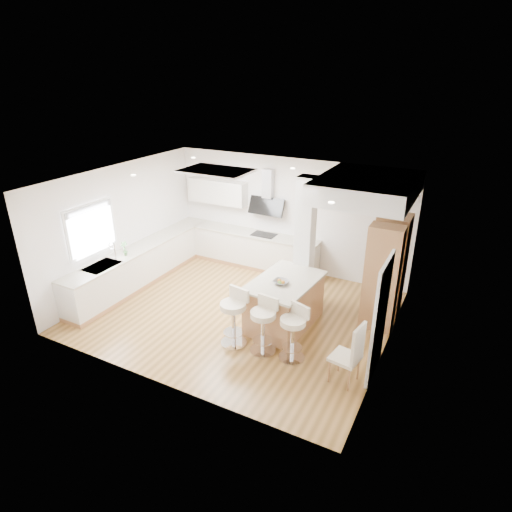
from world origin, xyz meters
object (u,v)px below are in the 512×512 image
Objects in this scene: peninsula at (284,303)px; bar_stool_c at (294,330)px; bar_stool_b at (264,323)px; bar_stool_a at (234,314)px; dining_chair at (351,353)px.

peninsula reaches higher than bar_stool_c.
peninsula is 1.65× the size of bar_stool_c.
bar_stool_b is (0.03, -0.96, 0.09)m from peninsula.
bar_stool_a reaches higher than peninsula.
dining_chair is at bearing 7.13° from bar_stool_a.
bar_stool_b is 0.55m from bar_stool_c.
dining_chair is (2.20, -0.11, -0.02)m from bar_stool_a.
bar_stool_b is (0.58, 0.03, -0.02)m from bar_stool_a.
peninsula is 0.97m from bar_stool_b.
bar_stool_a is 1.14m from bar_stool_c.
peninsula is 1.56× the size of bar_stool_a.
peninsula is 1.53× the size of dining_chair.
dining_chair reaches higher than bar_stool_b.
dining_chair is at bearing 10.49° from bar_stool_c.
bar_stool_b is at bearing 13.17° from bar_stool_a.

